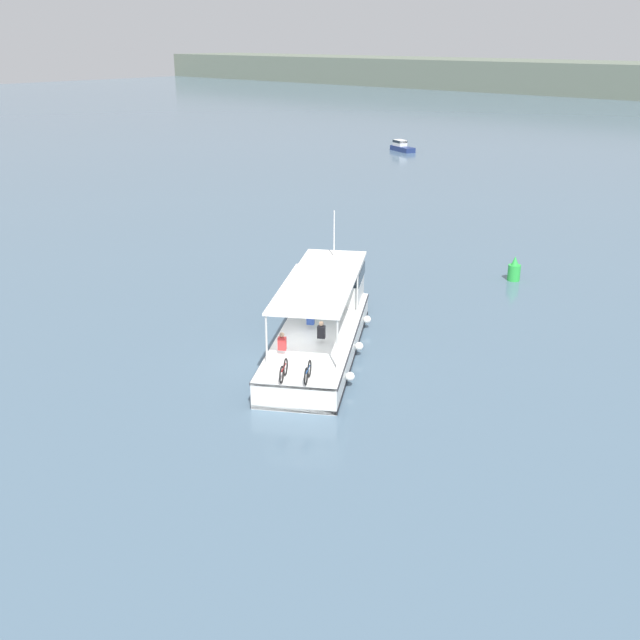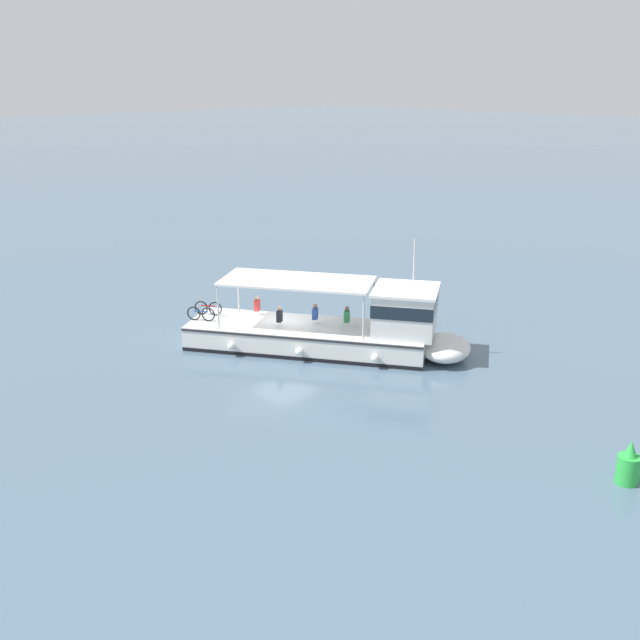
{
  "view_description": "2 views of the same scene",
  "coord_description": "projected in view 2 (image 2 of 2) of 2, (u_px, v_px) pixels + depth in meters",
  "views": [
    {
      "loc": [
        20.08,
        -20.76,
        12.92
      ],
      "look_at": [
        -0.5,
        1.89,
        1.4
      ],
      "focal_mm": 42.44,
      "sensor_mm": 36.0,
      "label": 1
    },
    {
      "loc": [
        21.33,
        24.43,
        11.84
      ],
      "look_at": [
        -0.5,
        1.89,
        1.4
      ],
      "focal_mm": 41.44,
      "sensor_mm": 36.0,
      "label": 2
    }
  ],
  "objects": [
    {
      "name": "ground_plane",
      "position": [
        284.0,
        342.0,
        34.47
      ],
      "size": [
        400.0,
        400.0,
        0.0
      ],
      "primitive_type": "plane",
      "color": "slate"
    },
    {
      "name": "ferry_main",
      "position": [
        342.0,
        330.0,
        32.97
      ],
      "size": [
        9.51,
        12.35,
        5.32
      ],
      "color": "white",
      "rests_on": "ground"
    },
    {
      "name": "channel_buoy",
      "position": [
        628.0,
        466.0,
        22.37
      ],
      "size": [
        0.7,
        0.7,
        1.4
      ],
      "color": "green",
      "rests_on": "ground"
    }
  ]
}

